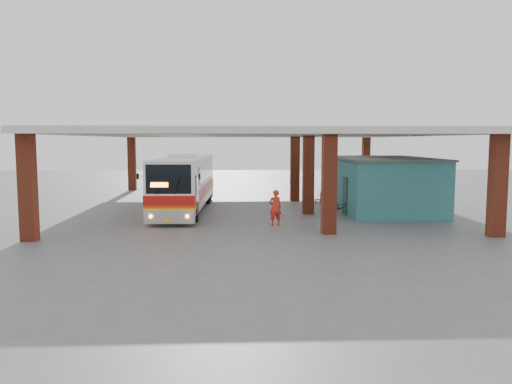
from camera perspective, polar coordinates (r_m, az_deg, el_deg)
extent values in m
plane|color=#515154|center=(24.86, 0.12, -3.54)|extent=(90.00, 90.00, 0.00)
cube|color=maroon|center=(21.98, 8.34, 0.87)|extent=(0.60, 0.60, 4.35)
cube|color=maroon|center=(27.88, 6.00, 1.95)|extent=(0.60, 0.60, 4.35)
cube|color=maroon|center=(33.81, 4.47, 2.65)|extent=(0.60, 0.60, 4.35)
cube|color=maroon|center=(22.19, -24.64, 0.45)|extent=(0.60, 0.60, 4.35)
cube|color=maroon|center=(42.36, -13.99, 3.14)|extent=(0.60, 0.60, 4.35)
cube|color=maroon|center=(23.43, 25.89, 0.65)|extent=(0.60, 0.60, 4.35)
cube|color=maroon|center=(43.02, 12.44, 3.22)|extent=(0.60, 0.60, 4.35)
cube|color=beige|center=(31.04, 0.46, 6.67)|extent=(21.00, 23.00, 0.30)
cube|color=#2A676A|center=(29.90, 14.25, 0.77)|extent=(5.00, 8.00, 3.00)
cube|color=#4C4C4C|center=(29.81, 14.32, 3.74)|extent=(5.20, 8.20, 0.12)
cube|color=#133635|center=(27.85, 10.16, -0.44)|extent=(0.08, 0.95, 2.10)
cube|color=black|center=(30.71, 8.94, 1.57)|extent=(0.08, 1.20, 1.00)
cube|color=black|center=(30.70, 8.89, 1.57)|extent=(0.04, 1.30, 1.10)
cube|color=white|center=(29.14, -8.15, 1.35)|extent=(2.78, 11.44, 2.65)
cube|color=white|center=(28.12, -8.44, 4.08)|extent=(1.24, 2.88, 0.24)
cube|color=#9A9A9F|center=(23.86, -9.84, -2.76)|extent=(2.40, 0.47, 0.66)
cube|color=#AD120C|center=(29.18, -8.13, 0.33)|extent=(2.82, 11.44, 0.47)
cube|color=red|center=(29.21, -8.12, -0.25)|extent=(2.82, 11.44, 0.12)
cube|color=yellow|center=(29.22, -8.12, -0.46)|extent=(2.82, 11.44, 0.09)
cube|color=black|center=(23.54, -9.96, 1.46)|extent=(2.12, 0.18, 1.37)
cube|color=black|center=(30.03, -10.23, 2.36)|extent=(0.36, 8.52, 0.85)
cube|color=black|center=(29.72, -5.68, 2.38)|extent=(0.36, 8.52, 0.85)
cube|color=#FF5905|center=(23.57, -11.00, 0.82)|extent=(0.81, 0.08, 0.21)
sphere|color=orange|center=(23.82, -11.94, -2.75)|extent=(0.17, 0.17, 0.17)
sphere|color=orange|center=(23.54, -7.87, -2.78)|extent=(0.17, 0.17, 0.17)
cube|color=yellow|center=(23.69, -9.91, -3.29)|extent=(0.43, 0.05, 0.11)
cylinder|color=black|center=(25.54, -11.51, -2.33)|extent=(0.34, 0.96, 0.95)
cylinder|color=black|center=(25.24, -7.03, -2.36)|extent=(0.34, 0.96, 0.95)
cylinder|color=black|center=(32.67, -9.09, -0.51)|extent=(0.34, 0.96, 0.95)
cylinder|color=black|center=(32.43, -5.59, -0.52)|extent=(0.34, 0.96, 0.95)
cylinder|color=black|center=(33.88, -8.79, -0.28)|extent=(0.34, 0.96, 0.95)
cylinder|color=black|center=(33.65, -5.40, -0.28)|extent=(0.34, 0.96, 0.95)
imported|color=black|center=(27.48, 9.75, -1.68)|extent=(1.96, 0.94, 0.99)
imported|color=red|center=(24.07, 2.21, -1.78)|extent=(0.70, 0.54, 1.72)
cube|color=red|center=(33.05, 7.12, -0.87)|extent=(0.47, 0.47, 0.05)
cube|color=red|center=(33.01, 7.41, -0.46)|extent=(0.15, 0.38, 0.54)
cylinder|color=black|center=(32.93, 6.82, -1.10)|extent=(0.03, 0.03, 0.18)
cylinder|color=black|center=(32.90, 7.36, -1.12)|extent=(0.03, 0.03, 0.18)
cylinder|color=black|center=(33.23, 6.88, -1.04)|extent=(0.03, 0.03, 0.18)
cylinder|color=black|center=(33.20, 7.41, -1.05)|extent=(0.03, 0.03, 0.18)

